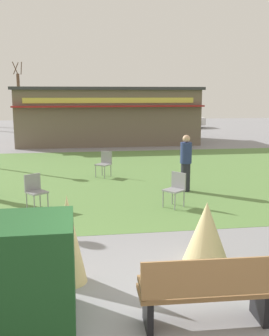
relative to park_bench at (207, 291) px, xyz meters
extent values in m
plane|color=gray|center=(-0.51, 0.20, -0.48)|extent=(80.00, 80.00, 0.00)
cube|color=#5B8442|center=(-0.51, 9.46, -0.48)|extent=(36.00, 12.00, 0.01)
cube|color=olive|center=(0.00, 0.07, -0.03)|extent=(1.72, 0.54, 0.06)
cube|color=olive|center=(-0.01, -0.15, 0.25)|extent=(1.70, 0.19, 0.44)
cube|color=black|center=(-0.73, 0.09, -0.26)|extent=(0.10, 0.44, 0.45)
cube|color=black|center=(0.73, 0.04, -0.26)|extent=(0.10, 0.44, 0.45)
cube|color=olive|center=(-0.81, 0.10, 0.09)|extent=(0.08, 0.44, 0.06)
cube|color=olive|center=(0.81, 0.04, 0.09)|extent=(0.08, 0.44, 0.06)
cone|color=#D1BC7F|center=(-1.72, 1.48, 0.21)|extent=(0.57, 0.57, 1.39)
cone|color=#D1BC7F|center=(0.63, 1.90, 0.05)|extent=(0.80, 0.80, 1.07)
cube|color=#6B5B4C|center=(0.36, 19.41, 1.05)|extent=(10.09, 4.90, 3.06)
cube|color=#333338|center=(0.36, 19.41, 2.66)|extent=(10.39, 5.20, 0.16)
cube|color=maroon|center=(0.36, 16.78, 1.73)|extent=(10.19, 0.36, 0.08)
cube|color=#D8CC4C|center=(0.36, 16.94, 2.03)|extent=(9.08, 0.04, 0.28)
cube|color=gray|center=(0.90, 5.24, -0.03)|extent=(0.62, 0.62, 0.04)
cube|color=gray|center=(1.06, 5.37, 0.19)|extent=(0.30, 0.37, 0.44)
cylinder|color=gray|center=(0.63, 5.28, -0.26)|extent=(0.03, 0.03, 0.45)
cylinder|color=gray|center=(0.86, 4.98, -0.26)|extent=(0.03, 0.03, 0.45)
cylinder|color=gray|center=(0.93, 5.51, -0.26)|extent=(0.03, 0.03, 0.45)
cylinder|color=gray|center=(1.16, 5.21, -0.26)|extent=(0.03, 0.03, 0.45)
cube|color=gray|center=(-0.61, 9.23, -0.03)|extent=(0.62, 0.62, 0.04)
cube|color=gray|center=(-0.49, 9.39, 0.19)|extent=(0.36, 0.31, 0.44)
cylinder|color=gray|center=(-0.88, 9.21, -0.26)|extent=(0.03, 0.03, 0.45)
cylinder|color=gray|center=(-0.59, 8.97, -0.26)|extent=(0.03, 0.03, 0.45)
cylinder|color=gray|center=(-0.64, 9.50, -0.26)|extent=(0.03, 0.03, 0.45)
cylinder|color=gray|center=(-0.35, 9.26, -0.26)|extent=(0.03, 0.03, 0.45)
cube|color=gray|center=(-2.54, 5.55, -0.03)|extent=(0.61, 0.61, 0.04)
cube|color=gray|center=(-2.66, 5.71, 0.19)|extent=(0.38, 0.28, 0.44)
cylinder|color=gray|center=(-2.59, 5.28, -0.26)|extent=(0.03, 0.03, 0.45)
cylinder|color=gray|center=(-2.28, 5.50, -0.26)|extent=(0.03, 0.03, 0.45)
cylinder|color=gray|center=(-2.81, 5.59, -0.26)|extent=(0.03, 0.03, 0.45)
cylinder|color=gray|center=(-2.50, 5.81, -0.26)|extent=(0.03, 0.03, 0.45)
cylinder|color=#23232D|center=(1.67, 6.87, -0.06)|extent=(0.28, 0.28, 0.85)
cylinder|color=navy|center=(1.67, 6.87, 0.68)|extent=(0.34, 0.34, 0.62)
sphere|color=tan|center=(1.67, 6.87, 1.10)|extent=(0.22, 0.22, 0.22)
cube|color=black|center=(-3.57, 28.56, 0.07)|extent=(4.33, 2.13, 0.60)
cube|color=black|center=(-3.72, 28.55, 0.50)|extent=(2.43, 1.76, 0.44)
cylinder|color=black|center=(-2.34, 29.58, -0.16)|extent=(0.66, 0.27, 0.64)
cylinder|color=black|center=(-2.20, 27.74, -0.16)|extent=(0.66, 0.27, 0.64)
cylinder|color=black|center=(-4.94, 29.37, -0.16)|extent=(0.66, 0.27, 0.64)
cylinder|color=black|center=(-4.79, 27.54, -0.16)|extent=(0.66, 0.27, 0.64)
cube|color=maroon|center=(1.53, 28.56, 0.07)|extent=(4.30, 2.04, 0.60)
cube|color=black|center=(1.38, 28.57, 0.50)|extent=(2.40, 1.72, 0.44)
cylinder|color=black|center=(2.89, 29.40, -0.16)|extent=(0.65, 0.26, 0.64)
cylinder|color=black|center=(2.78, 27.56, -0.16)|extent=(0.65, 0.26, 0.64)
cylinder|color=black|center=(0.29, 29.55, -0.16)|extent=(0.65, 0.26, 0.64)
cylinder|color=black|center=(0.18, 27.72, -0.16)|extent=(0.65, 0.26, 0.64)
cube|color=silver|center=(7.21, 28.56, 0.07)|extent=(4.23, 1.86, 0.60)
cube|color=black|center=(7.06, 28.56, 0.50)|extent=(2.33, 1.62, 0.44)
cylinder|color=black|center=(8.52, 29.46, -0.16)|extent=(0.64, 0.23, 0.64)
cylinder|color=black|center=(8.50, 27.62, -0.16)|extent=(0.64, 0.23, 0.64)
cylinder|color=black|center=(5.92, 29.50, -0.16)|extent=(0.64, 0.23, 0.64)
cylinder|color=black|center=(5.89, 27.66, -0.16)|extent=(0.64, 0.23, 0.64)
cylinder|color=brown|center=(-6.62, 34.61, 1.85)|extent=(0.28, 0.28, 4.67)
cylinder|color=brown|center=(-6.29, 34.72, 4.69)|extent=(0.25, 0.58, 1.12)
cylinder|color=brown|center=(-6.80, 34.91, 4.69)|extent=(0.54, 0.36, 1.12)
cylinder|color=brown|center=(-6.79, 34.31, 4.69)|extent=(0.54, 0.35, 1.12)
camera|label=1|loc=(-1.57, -4.38, 2.41)|focal=42.58mm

